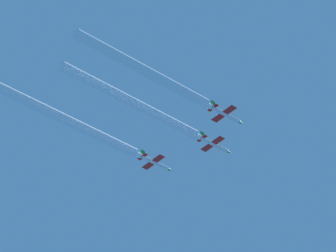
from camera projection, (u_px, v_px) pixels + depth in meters
jet_lead at (215, 145)px, 259.96m from camera, size 7.82×11.39×2.74m
jet_left_wingman at (156, 163)px, 263.18m from camera, size 7.82×11.39×2.74m
jet_right_wingman at (226, 115)px, 246.30m from camera, size 7.82×11.39×2.74m
smoke_trail_lead at (134, 103)px, 245.97m from camera, size 2.64×44.85×2.64m
smoke_trail_left_wingman at (66, 120)px, 248.19m from camera, size 2.64×48.86×2.64m
smoke_trail_right_wingman at (146, 72)px, 233.09m from camera, size 2.64×41.76×2.64m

